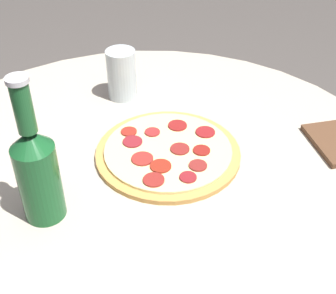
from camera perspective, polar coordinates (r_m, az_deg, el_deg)
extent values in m
cylinder|color=#B2A893|center=(1.16, -2.26, -16.24)|extent=(0.08, 0.08, 0.64)
cylinder|color=#B2A893|center=(0.91, -2.76, -3.75)|extent=(1.07, 1.07, 0.02)
cylinder|color=#C68E47|center=(0.95, 0.00, -0.72)|extent=(0.29, 0.29, 0.01)
cylinder|color=beige|center=(0.94, 0.00, -0.34)|extent=(0.26, 0.26, 0.01)
cylinder|color=maroon|center=(0.89, -0.90, -2.34)|extent=(0.04, 0.04, 0.00)
cylinder|color=maroon|center=(0.91, -3.33, -1.47)|extent=(0.04, 0.04, 0.00)
cylinder|color=maroon|center=(0.86, -1.76, -4.02)|extent=(0.04, 0.04, 0.00)
cylinder|color=maroon|center=(0.98, -1.92, 1.83)|extent=(0.03, 0.03, 0.00)
cylinder|color=maroon|center=(0.90, 3.68, -2.26)|extent=(0.04, 0.04, 0.00)
cylinder|color=maroon|center=(1.00, 1.17, 2.64)|extent=(0.04, 0.04, 0.00)
cylinder|color=maroon|center=(0.96, -4.35, 0.67)|extent=(0.04, 0.04, 0.00)
cylinder|color=maroon|center=(0.87, 2.46, -3.70)|extent=(0.03, 0.03, 0.00)
cylinder|color=maroon|center=(0.98, 4.57, 1.83)|extent=(0.04, 0.04, 0.00)
cylinder|color=maroon|center=(0.94, 1.46, -0.23)|extent=(0.04, 0.04, 0.00)
cylinder|color=maroon|center=(0.99, -4.80, 1.88)|extent=(0.03, 0.03, 0.00)
cylinder|color=maroon|center=(0.93, 4.12, -0.41)|extent=(0.03, 0.03, 0.00)
cylinder|color=#195628|center=(0.81, -15.37, -4.16)|extent=(0.07, 0.07, 0.14)
cone|color=#195628|center=(0.75, -16.45, 0.87)|extent=(0.07, 0.07, 0.03)
cylinder|color=#195628|center=(0.72, -17.25, 4.61)|extent=(0.03, 0.03, 0.09)
cylinder|color=silver|center=(0.70, -17.95, 7.81)|extent=(0.03, 0.03, 0.01)
cylinder|color=silver|center=(1.11, -5.68, 8.82)|extent=(0.07, 0.07, 0.12)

